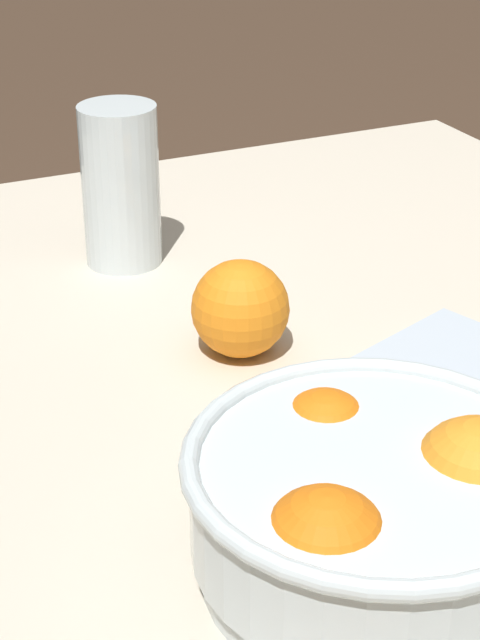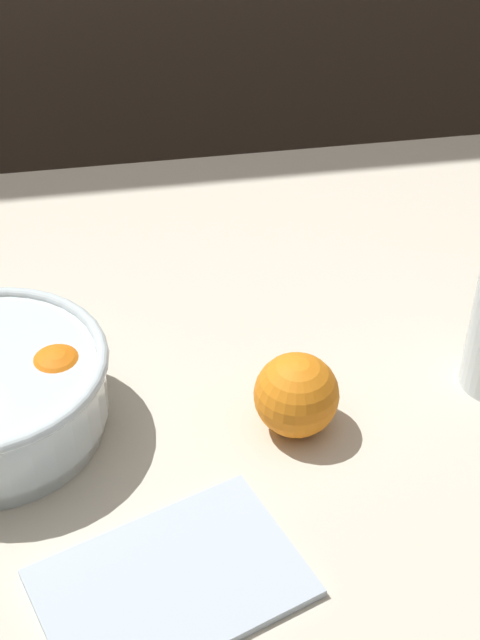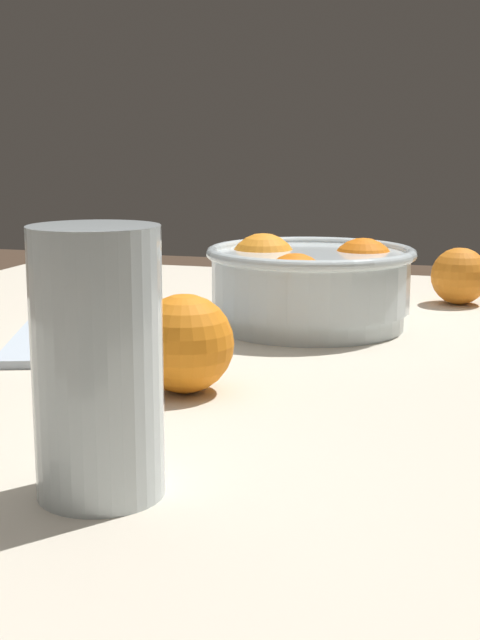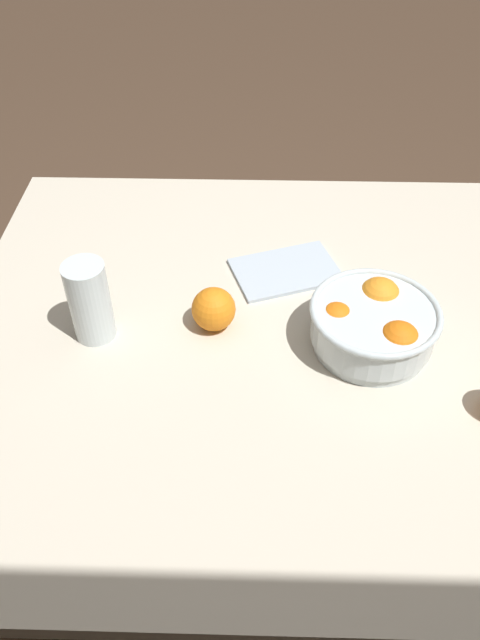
% 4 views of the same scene
% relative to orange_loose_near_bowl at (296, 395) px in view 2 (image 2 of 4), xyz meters
% --- Properties ---
extents(dining_table, '(1.17, 1.05, 0.72)m').
position_rel_orange_loose_near_bowl_xyz_m(dining_table, '(-0.11, 0.01, -0.11)').
color(dining_table, beige).
rests_on(dining_table, ground_plane).
extents(orange_loose_near_bowl, '(0.08, 0.08, 0.08)m').
position_rel_orange_loose_near_bowl_xyz_m(orange_loose_near_bowl, '(0.00, 0.00, 0.00)').
color(orange_loose_near_bowl, orange).
rests_on(orange_loose_near_bowl, dining_table).
extents(napkin, '(0.24, 0.20, 0.01)m').
position_rel_orange_loose_near_bowl_xyz_m(napkin, '(-0.14, -0.16, -0.04)').
color(napkin, silver).
rests_on(napkin, dining_table).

